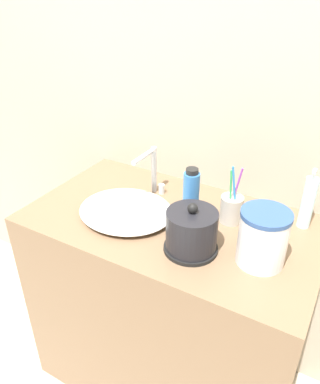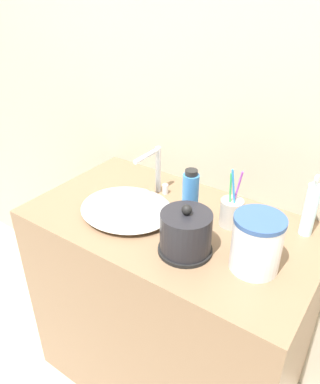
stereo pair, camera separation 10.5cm
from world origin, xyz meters
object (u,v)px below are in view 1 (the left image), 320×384
at_px(lotion_bottle, 308,202).
at_px(water_pitcher, 263,238).
at_px(shampoo_bottle, 191,196).
at_px(electric_kettle, 191,233).
at_px(faucet, 152,169).
at_px(toothbrush_cup, 231,208).

xyz_separation_m(lotion_bottle, water_pitcher, (-0.08, -0.26, -0.01)).
distance_m(shampoo_bottle, water_pitcher, 0.30).
bearing_deg(electric_kettle, faucet, 139.52).
bearing_deg(toothbrush_cup, shampoo_bottle, -151.78).
distance_m(electric_kettle, lotion_bottle, 0.43).
xyz_separation_m(electric_kettle, shampoo_bottle, (-0.08, 0.15, 0.03)).
relative_size(lotion_bottle, shampoo_bottle, 1.09).
distance_m(faucet, lotion_bottle, 0.58).
bearing_deg(lotion_bottle, toothbrush_cup, -157.33).
bearing_deg(shampoo_bottle, faucet, 155.59).
bearing_deg(water_pitcher, faucet, 158.78).
height_order(toothbrush_cup, shampoo_bottle, toothbrush_cup).
distance_m(lotion_bottle, shampoo_bottle, 0.40).
distance_m(faucet, electric_kettle, 0.39).
height_order(lotion_bottle, shampoo_bottle, lotion_bottle).
bearing_deg(toothbrush_cup, lotion_bottle, 22.67).
xyz_separation_m(faucet, lotion_bottle, (0.58, 0.07, -0.02)).
bearing_deg(toothbrush_cup, water_pitcher, -46.56).
bearing_deg(faucet, lotion_bottle, 6.79).
relative_size(electric_kettle, water_pitcher, 0.98).
relative_size(faucet, electric_kettle, 1.11).
relative_size(lotion_bottle, water_pitcher, 1.26).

